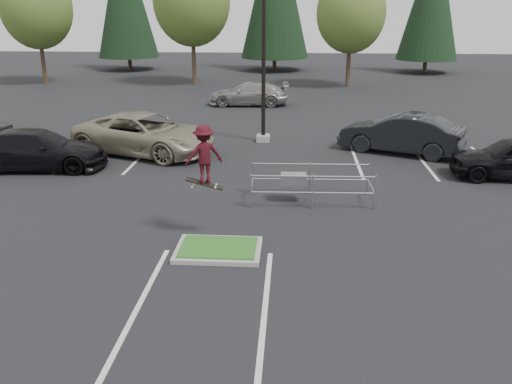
# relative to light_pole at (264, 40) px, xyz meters

# --- Properties ---
(ground) EXTENTS (120.00, 120.00, 0.00)m
(ground) POSITION_rel_light_pole_xyz_m (-0.50, -12.00, -4.56)
(ground) COLOR black
(ground) RESTS_ON ground
(grass_median) EXTENTS (2.20, 1.60, 0.16)m
(grass_median) POSITION_rel_light_pole_xyz_m (-0.50, -12.00, -4.48)
(grass_median) COLOR gray
(grass_median) RESTS_ON ground
(stall_lines) EXTENTS (22.62, 17.60, 0.01)m
(stall_lines) POSITION_rel_light_pole_xyz_m (-1.85, -5.98, -4.56)
(stall_lines) COLOR silver
(stall_lines) RESTS_ON ground
(light_pole) EXTENTS (0.70, 0.60, 10.12)m
(light_pole) POSITION_rel_light_pole_xyz_m (0.00, 0.00, 0.00)
(light_pole) COLOR gray
(light_pole) RESTS_ON ground
(decid_a) EXTENTS (5.44, 5.44, 8.91)m
(decid_a) POSITION_rel_light_pole_xyz_m (-18.51, 18.03, 1.02)
(decid_a) COLOR #38281C
(decid_a) RESTS_ON ground
(decid_b) EXTENTS (5.89, 5.89, 9.64)m
(decid_b) POSITION_rel_light_pole_xyz_m (-6.51, 18.53, 1.48)
(decid_b) COLOR #38281C
(decid_b) RESTS_ON ground
(decid_c) EXTENTS (5.12, 5.12, 8.38)m
(decid_c) POSITION_rel_light_pole_xyz_m (5.49, 17.83, 0.69)
(decid_c) COLOR #38281C
(decid_c) RESTS_ON ground
(cart_corral) EXTENTS (3.96, 1.53, 1.11)m
(cart_corral) POSITION_rel_light_pole_xyz_m (1.56, -8.01, -3.86)
(cart_corral) COLOR #999BA1
(cart_corral) RESTS_ON ground
(skateboarder) EXTENTS (1.16, 0.95, 1.76)m
(skateboarder) POSITION_rel_light_pole_xyz_m (-0.98, -11.00, -2.22)
(skateboarder) COLOR black
(skateboarder) RESTS_ON ground
(car_l_tan) EXTENTS (6.75, 4.78, 1.71)m
(car_l_tan) POSITION_rel_light_pole_xyz_m (-5.00, -2.42, -3.70)
(car_l_tan) COLOR gray
(car_l_tan) RESTS_ON ground
(car_l_black) EXTENTS (5.38, 2.51, 1.52)m
(car_l_black) POSITION_rel_light_pole_xyz_m (-8.50, -5.00, -3.80)
(car_l_black) COLOR black
(car_l_black) RESTS_ON ground
(car_r_charc) EXTENTS (5.41, 3.75, 1.69)m
(car_r_charc) POSITION_rel_light_pole_xyz_m (6.00, -1.62, -3.71)
(car_r_charc) COLOR black
(car_r_charc) RESTS_ON ground
(car_far_silver) EXTENTS (5.04, 2.19, 1.44)m
(car_far_silver) POSITION_rel_light_pole_xyz_m (-1.43, 9.43, -3.84)
(car_far_silver) COLOR gray
(car_far_silver) RESTS_ON ground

